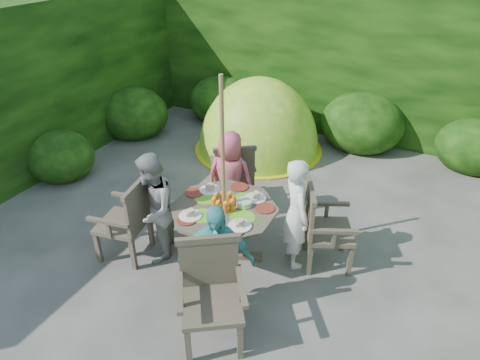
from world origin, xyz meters
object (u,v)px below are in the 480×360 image
at_px(garden_chair_front, 211,292).
at_px(garden_chair_left, 128,219).
at_px(parasol_pole, 223,177).
at_px(child_front, 216,261).
at_px(child_left, 153,209).
at_px(patio_table, 224,216).
at_px(dome_tent, 258,149).
at_px(garden_chair_right, 322,226).
at_px(child_right, 296,214).
at_px(child_back, 230,178).
at_px(garden_chair_back, 233,174).

bearing_deg(garden_chair_front, garden_chair_left, 124.27).
relative_size(parasol_pole, child_front, 1.74).
bearing_deg(child_left, patio_table, 86.96).
bearing_deg(parasol_pole, child_left, -157.27).
height_order(child_front, dome_tent, dome_tent).
bearing_deg(garden_chair_right, child_left, 88.09).
xyz_separation_m(parasol_pole, child_left, (-0.74, -0.31, -0.44)).
distance_m(parasol_pole, garden_chair_front, 1.24).
distance_m(child_left, dome_tent, 3.18).
xyz_separation_m(garden_chair_left, child_left, (0.27, 0.13, 0.14)).
bearing_deg(parasol_pole, garden_chair_left, -156.32).
bearing_deg(garden_chair_right, parasol_pole, 88.03).
relative_size(child_right, child_back, 1.06).
bearing_deg(garden_chair_back, dome_tent, -111.71).
bearing_deg(child_back, patio_table, 103.34).
bearing_deg(child_back, child_left, 58.04).
height_order(garden_chair_right, child_back, child_back).
distance_m(patio_table, garden_chair_left, 1.10).
distance_m(garden_chair_right, garden_chair_back, 1.54).
bearing_deg(garden_chair_right, patio_table, 87.98).
distance_m(garden_chair_back, child_front, 1.90).
xyz_separation_m(child_left, dome_tent, (-0.10, 3.11, -0.66)).
bearing_deg(child_right, garden_chair_back, 19.39).
xyz_separation_m(child_right, child_back, (-1.05, 0.43, -0.04)).
xyz_separation_m(garden_chair_back, garden_chair_front, (0.81, -2.04, 0.02)).
xyz_separation_m(garden_chair_front, child_left, (-1.15, 0.71, 0.13)).
bearing_deg(garden_chair_front, child_front, 75.97).
bearing_deg(child_back, dome_tent, -85.30).
bearing_deg(parasol_pole, child_front, -67.27).
height_order(child_left, child_front, child_left).
bearing_deg(parasol_pole, patio_table, 35.53).
distance_m(garden_chair_front, dome_tent, 4.05).
bearing_deg(child_front, child_right, 43.61).
height_order(garden_chair_right, child_left, child_left).
bearing_deg(patio_table, garden_chair_left, -156.28).
height_order(garden_chair_left, child_right, child_right).
height_order(garden_chair_right, garden_chair_back, garden_chair_right).
height_order(garden_chair_left, child_back, child_back).
height_order(patio_table, garden_chair_back, garden_chair_back).
xyz_separation_m(child_left, child_back, (0.43, 1.05, -0.03)).
relative_size(parasol_pole, garden_chair_right, 2.30).
xyz_separation_m(garden_chair_right, child_left, (-1.75, -0.73, 0.15)).
xyz_separation_m(garden_chair_right, garden_chair_left, (-2.02, -0.86, 0.00)).
bearing_deg(parasol_pole, garden_chair_right, 22.59).
xyz_separation_m(garden_chair_back, child_right, (1.15, -0.71, 0.16)).
height_order(garden_chair_front, child_back, child_back).
bearing_deg(child_back, garden_chair_left, 49.78).
relative_size(child_back, child_front, 0.99).
relative_size(garden_chair_back, child_back, 0.76).
bearing_deg(child_right, child_front, 118.94).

